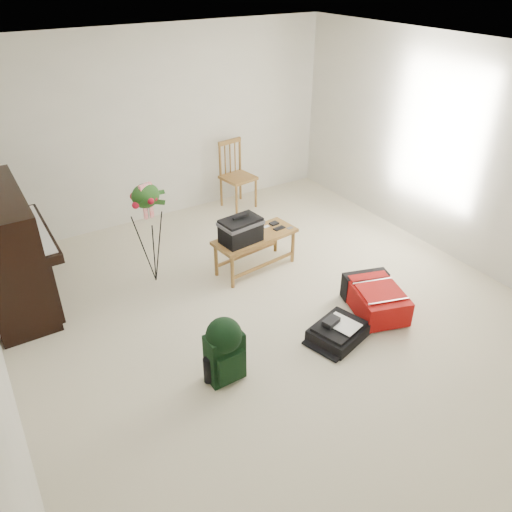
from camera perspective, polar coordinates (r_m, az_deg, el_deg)
floor at (r=5.24m, az=1.95°, el=-6.42°), size 5.00×5.50×0.01m
ceiling at (r=4.20m, az=2.60°, el=21.64°), size 5.00×5.50×0.01m
wall_back at (r=6.89m, az=-10.98°, el=14.27°), size 5.00×0.04×2.50m
wall_right at (r=6.24m, az=22.07°, el=10.78°), size 0.04×5.50×2.50m
piano at (r=5.66m, az=-26.47°, el=0.35°), size 0.71×1.50×1.25m
bench at (r=5.59m, az=-1.32°, el=2.82°), size 1.03×0.51×0.76m
dining_chair at (r=7.27m, az=-2.19°, el=9.18°), size 0.48×0.48×0.97m
red_suitcase at (r=5.33m, az=13.14°, el=-4.50°), size 0.65×0.82×0.30m
black_duffel at (r=4.94m, az=9.40°, el=-8.45°), size 0.62×0.55×0.22m
green_backpack at (r=4.30m, az=-3.60°, el=-10.38°), size 0.32×0.31×0.63m
flower_stand at (r=5.53m, az=-11.98°, el=2.43°), size 0.49×0.49×1.22m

